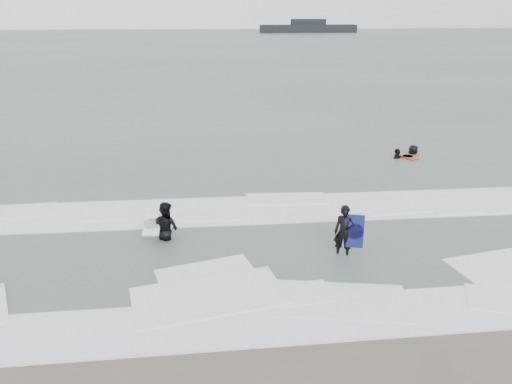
{
  "coord_description": "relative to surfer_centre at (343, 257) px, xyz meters",
  "views": [
    {
      "loc": [
        -1.48,
        -10.16,
        6.76
      ],
      "look_at": [
        0.0,
        5.0,
        1.1
      ],
      "focal_mm": 35.0,
      "sensor_mm": 36.0,
      "label": 1
    }
  ],
  "objects": [
    {
      "name": "ground",
      "position": [
        -2.25,
        -2.36,
        0.0
      ],
      "size": [
        320.0,
        320.0,
        0.0
      ],
      "primitive_type": "plane",
      "color": "brown",
      "rests_on": "ground"
    },
    {
      "name": "vessel_horizon",
      "position": [
        25.01,
        131.82,
        1.36
      ],
      "size": [
        26.76,
        4.78,
        3.63
      ],
      "color": "black",
      "rests_on": "ground"
    },
    {
      "name": "surfer_right_far",
      "position": [
        6.16,
        10.02,
        0.0
      ],
      "size": [
        0.93,
        0.76,
        1.64
      ],
      "primitive_type": "imported",
      "rotation": [
        0.0,
        0.0,
        -2.8
      ],
      "color": "black",
      "rests_on": "ground"
    },
    {
      "name": "bodyboards",
      "position": [
        0.13,
        3.68,
        0.5
      ],
      "size": [
        11.89,
        10.21,
        1.25
      ],
      "color": "#10134C",
      "rests_on": "ground"
    },
    {
      "name": "surf_foam",
      "position": [
        -2.25,
        1.34,
        0.04
      ],
      "size": [
        30.03,
        9.06,
        0.09
      ],
      "color": "white",
      "rests_on": "ground"
    },
    {
      "name": "sea",
      "position": [
        -2.25,
        77.64,
        0.06
      ],
      "size": [
        320.0,
        320.0,
        0.0
      ],
      "primitive_type": "plane",
      "color": "#47544C",
      "rests_on": "ground"
    },
    {
      "name": "surfer_right_near",
      "position": [
        5.14,
        9.44,
        0.0
      ],
      "size": [
        1.02,
        0.9,
        1.66
      ],
      "primitive_type": "imported",
      "rotation": [
        0.0,
        0.0,
        -2.5
      ],
      "color": "black",
      "rests_on": "ground"
    },
    {
      "name": "surfer_centre",
      "position": [
        0.0,
        0.0,
        0.0
      ],
      "size": [
        0.68,
        0.56,
        1.59
      ],
      "primitive_type": "imported",
      "rotation": [
        0.0,
        0.0,
        -0.35
      ],
      "color": "black",
      "rests_on": "ground"
    },
    {
      "name": "surfer_wading",
      "position": [
        -5.13,
        1.69,
        0.0
      ],
      "size": [
        1.09,
        1.06,
        1.78
      ],
      "primitive_type": "imported",
      "rotation": [
        0.0,
        0.0,
        2.47
      ],
      "color": "black",
      "rests_on": "ground"
    }
  ]
}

